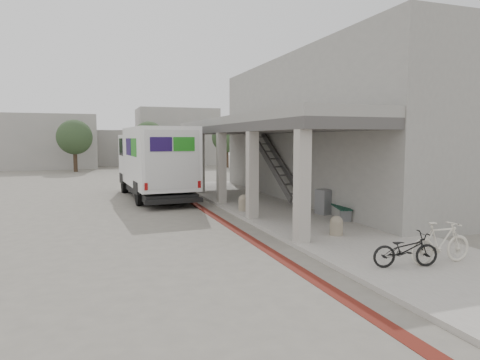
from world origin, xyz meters
name	(u,v)px	position (x,y,z in m)	size (l,w,h in m)	color
ground	(201,227)	(0.00, 0.00, 0.00)	(120.00, 120.00, 0.00)	#6B665C
bike_lane_stripe	(213,215)	(1.00, 2.00, 0.01)	(0.35, 40.00, 0.01)	#5F1B13
sidewalk	(304,218)	(4.00, 0.00, 0.06)	(4.40, 28.00, 0.12)	gray
transit_building	(314,132)	(6.83, 4.50, 3.40)	(7.60, 17.00, 7.00)	gray
distant_backdrop	(98,142)	(-2.84, 35.89, 2.70)	(28.00, 10.00, 6.50)	gray
tree_left	(75,137)	(-5.00, 28.00, 3.18)	(3.20, 3.20, 4.80)	#38281C
tree_mid	(149,137)	(2.00, 30.00, 3.18)	(3.20, 3.20, 4.80)	#38281C
tree_right	(227,137)	(10.00, 29.00, 3.18)	(3.20, 3.20, 4.80)	#38281C
fedex_truck	(155,161)	(-0.48, 7.86, 1.92)	(3.13, 8.59, 3.60)	black
bench	(340,209)	(5.20, -0.58, 0.44)	(0.98, 1.96, 0.45)	slate
bollard_near	(336,225)	(3.51, -3.08, 0.42)	(0.40, 0.40, 0.59)	gray
bollard_far	(244,203)	(2.32, 2.04, 0.45)	(0.44, 0.44, 0.66)	gray
utility_cabinet	(324,202)	(5.00, 0.26, 0.61)	(0.44, 0.58, 0.97)	gray
bicycle_black	(405,250)	(3.24, -6.45, 0.53)	(0.54, 1.55, 0.81)	black
bicycle_cream	(441,243)	(4.21, -6.51, 0.63)	(0.48, 1.69, 1.01)	beige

